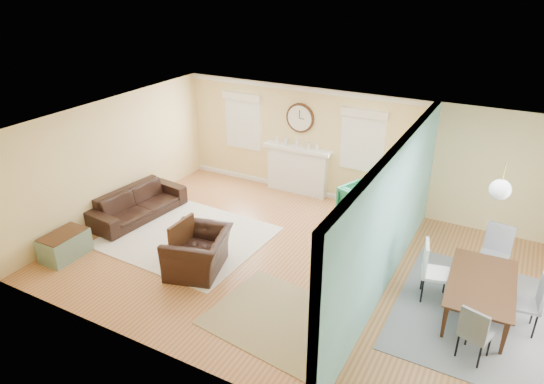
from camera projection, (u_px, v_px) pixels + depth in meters
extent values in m
plane|color=#995B31|center=(302.00, 265.00, 9.00)|extent=(9.00, 9.00, 0.00)
cube|color=#E8C586|center=(361.00, 150.00, 10.85)|extent=(9.00, 0.02, 2.60)
cube|color=#E8C586|center=(203.00, 295.00, 6.06)|extent=(9.00, 0.02, 2.60)
cube|color=#E8C586|center=(114.00, 158.00, 10.40)|extent=(0.02, 6.00, 2.60)
cube|color=white|center=(306.00, 131.00, 7.91)|extent=(9.00, 6.00, 0.02)
cube|color=#E8C586|center=(410.00, 190.00, 8.93)|extent=(0.12, 3.20, 2.60)
cube|color=#E8C586|center=(330.00, 309.00, 5.82)|extent=(0.12, 1.00, 2.60)
cube|color=#E8C586|center=(373.00, 184.00, 6.47)|extent=(0.12, 1.80, 0.40)
cube|color=white|center=(379.00, 237.00, 7.76)|extent=(0.04, 0.12, 2.20)
cube|color=white|center=(338.00, 298.00, 6.33)|extent=(0.04, 0.12, 2.20)
cube|color=white|center=(367.00, 196.00, 6.58)|extent=(0.04, 1.92, 0.12)
cube|color=#6AA9A6|center=(393.00, 223.00, 7.78)|extent=(0.02, 6.00, 2.60)
cube|color=white|center=(297.00, 171.00, 11.72)|extent=(1.50, 0.24, 1.10)
cube|color=white|center=(297.00, 149.00, 11.45)|extent=(1.70, 0.30, 0.08)
cube|color=black|center=(299.00, 172.00, 11.82)|extent=(0.85, 0.02, 0.75)
cube|color=gold|center=(297.00, 176.00, 11.76)|extent=(0.85, 0.02, 0.62)
cylinder|color=#442917|center=(300.00, 118.00, 11.24)|extent=(0.70, 0.06, 0.70)
cylinder|color=silver|center=(299.00, 118.00, 11.21)|extent=(0.60, 0.01, 0.60)
cube|color=black|center=(299.00, 114.00, 11.17)|extent=(0.02, 0.01, 0.20)
cube|color=black|center=(302.00, 119.00, 11.18)|extent=(0.12, 0.01, 0.02)
cube|color=white|center=(244.00, 121.00, 12.04)|extent=(0.90, 0.03, 1.30)
cube|color=white|center=(243.00, 121.00, 12.02)|extent=(1.00, 0.04, 1.40)
cube|color=silver|center=(242.00, 97.00, 11.72)|extent=(1.05, 0.10, 0.18)
cube|color=white|center=(363.00, 140.00, 10.71)|extent=(0.90, 0.03, 1.30)
cube|color=white|center=(363.00, 141.00, 10.68)|extent=(1.00, 0.04, 1.40)
cube|color=silver|center=(365.00, 113.00, 10.38)|extent=(1.05, 0.10, 0.18)
cylinder|color=gold|center=(504.00, 173.00, 6.68)|extent=(0.02, 0.02, 0.30)
sphere|color=white|center=(500.00, 190.00, 6.78)|extent=(0.30, 0.30, 0.30)
cube|color=silver|center=(187.00, 237.00, 9.94)|extent=(3.16, 2.77, 0.02)
cube|color=#95875E|center=(280.00, 319.00, 7.62)|extent=(2.34, 2.00, 0.01)
cube|color=slate|center=(477.00, 314.00, 7.72)|extent=(2.46, 3.08, 0.01)
imported|color=black|center=(138.00, 204.00, 10.62)|extent=(1.09, 2.28, 0.64)
imported|color=black|center=(199.00, 252.00, 8.70)|extent=(1.30, 1.40, 0.76)
imported|color=#17633C|center=(362.00, 202.00, 10.57)|extent=(1.03, 1.04, 0.73)
cube|color=slate|center=(65.00, 246.00, 9.17)|extent=(0.54, 0.87, 0.48)
cube|color=#442917|center=(62.00, 234.00, 9.06)|extent=(0.51, 0.83, 0.02)
cube|color=#A7744E|center=(387.00, 227.00, 9.50)|extent=(0.52, 1.56, 0.80)
cube|color=#442917|center=(367.00, 228.00, 9.17)|extent=(0.01, 0.42, 0.22)
cube|color=#442917|center=(366.00, 240.00, 9.29)|extent=(0.01, 0.42, 0.22)
cube|color=#442917|center=(375.00, 217.00, 9.55)|extent=(0.01, 0.42, 0.22)
cube|color=#442917|center=(374.00, 229.00, 9.66)|extent=(0.01, 0.42, 0.22)
cube|color=#442917|center=(382.00, 208.00, 9.92)|extent=(0.01, 0.42, 0.22)
cube|color=#442917|center=(381.00, 220.00, 10.04)|extent=(0.01, 0.42, 0.22)
imported|color=black|center=(390.00, 195.00, 9.21)|extent=(0.18, 1.01, 0.58)
cylinder|color=white|center=(368.00, 263.00, 8.57)|extent=(0.37, 0.37, 0.54)
imported|color=#337F33|center=(370.00, 241.00, 8.37)|extent=(0.43, 0.45, 0.40)
imported|color=#442917|center=(481.00, 299.00, 7.59)|extent=(1.06, 1.80, 0.62)
cube|color=slate|center=(494.00, 257.00, 8.36)|extent=(0.51, 0.51, 0.05)
cube|color=slate|center=(497.00, 243.00, 8.25)|extent=(0.46, 0.11, 0.55)
cylinder|color=black|center=(504.00, 268.00, 8.51)|extent=(0.03, 0.03, 0.46)
cylinder|color=black|center=(500.00, 278.00, 8.24)|extent=(0.03, 0.03, 0.46)
cylinder|color=black|center=(482.00, 261.00, 8.71)|extent=(0.03, 0.03, 0.46)
cylinder|color=black|center=(477.00, 271.00, 8.43)|extent=(0.03, 0.03, 0.46)
cube|color=slate|center=(476.00, 333.00, 6.71)|extent=(0.49, 0.49, 0.05)
cube|color=slate|center=(479.00, 320.00, 6.62)|extent=(0.39, 0.16, 0.47)
cylinder|color=black|center=(457.00, 346.00, 6.81)|extent=(0.03, 0.03, 0.39)
cylinder|color=black|center=(467.00, 335.00, 7.01)|extent=(0.03, 0.03, 0.39)
cylinder|color=black|center=(479.00, 357.00, 6.61)|extent=(0.03, 0.03, 0.39)
cylinder|color=black|center=(489.00, 346.00, 6.81)|extent=(0.03, 0.03, 0.39)
cube|color=white|center=(436.00, 274.00, 7.91)|extent=(0.54, 0.54, 0.05)
cube|color=white|center=(438.00, 260.00, 7.80)|extent=(0.15, 0.45, 0.54)
cylinder|color=black|center=(422.00, 279.00, 8.22)|extent=(0.03, 0.03, 0.45)
cylinder|color=black|center=(445.00, 282.00, 8.13)|extent=(0.03, 0.03, 0.45)
cylinder|color=black|center=(422.00, 291.00, 7.90)|extent=(0.03, 0.03, 0.45)
cylinder|color=black|center=(446.00, 295.00, 7.81)|extent=(0.03, 0.03, 0.45)
cube|color=slate|center=(524.00, 304.00, 7.23)|extent=(0.47, 0.47, 0.05)
cube|color=slate|center=(528.00, 290.00, 7.13)|extent=(0.10, 0.43, 0.51)
cylinder|color=black|center=(534.00, 327.00, 7.13)|extent=(0.03, 0.03, 0.43)
cylinder|color=black|center=(509.00, 321.00, 7.25)|extent=(0.03, 0.03, 0.43)
cylinder|color=black|center=(533.00, 313.00, 7.42)|extent=(0.03, 0.03, 0.43)
cylinder|color=black|center=(508.00, 308.00, 7.54)|extent=(0.03, 0.03, 0.43)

